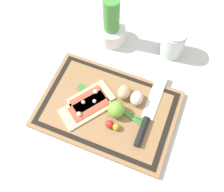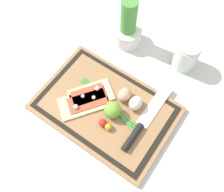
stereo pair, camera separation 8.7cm
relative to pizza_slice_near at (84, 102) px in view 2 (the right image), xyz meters
name	(u,v)px [view 2 (the right image)]	position (x,y,z in m)	size (l,w,h in m)	color
ground_plane	(106,109)	(0.06, 0.03, -0.02)	(6.00, 6.00, 0.00)	silver
cutting_board	(105,108)	(0.06, 0.03, -0.02)	(0.45, 0.31, 0.02)	#997047
pizza_slice_near	(84,102)	(0.00, 0.00, 0.00)	(0.16, 0.18, 0.02)	beige
pizza_slice_far	(91,95)	(0.00, 0.03, 0.00)	(0.15, 0.17, 0.02)	beige
knife	(140,127)	(0.20, 0.03, 0.00)	(0.04, 0.28, 0.02)	silver
egg_brown	(124,95)	(0.10, 0.09, 0.02)	(0.04, 0.05, 0.04)	tan
egg_pink	(136,103)	(0.14, 0.09, 0.02)	(0.04, 0.05, 0.04)	beige
lime	(112,110)	(0.10, 0.02, 0.02)	(0.06, 0.06, 0.06)	#70A838
cherry_tomato_red	(103,123)	(0.09, -0.03, 0.01)	(0.03, 0.03, 0.03)	red
cherry_tomato_yellow	(108,127)	(0.12, -0.03, 0.01)	(0.02, 0.02, 0.02)	gold
scallion_bunch	(108,103)	(0.07, 0.05, 0.00)	(0.25, 0.07, 0.01)	#47933D
herb_pot	(128,28)	(-0.04, 0.31, 0.04)	(0.11, 0.11, 0.20)	white
sauce_jar	(186,56)	(0.19, 0.34, 0.02)	(0.08, 0.08, 0.11)	silver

